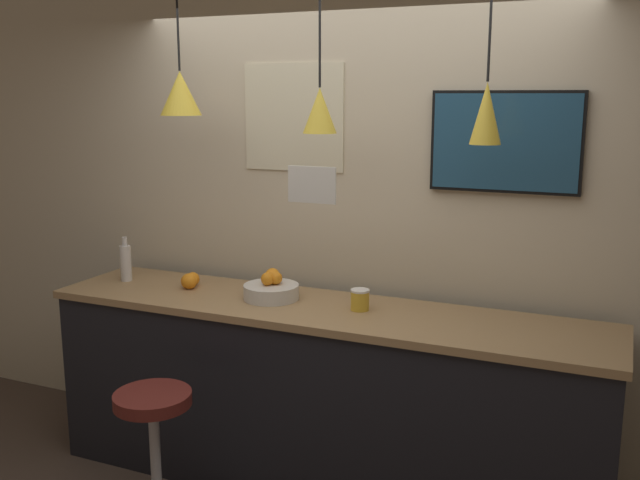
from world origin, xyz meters
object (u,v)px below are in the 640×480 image
(juice_bottle, at_px, (126,262))
(spread_jar, at_px, (360,300))
(fruit_bowl, at_px, (271,289))
(mounted_tv, at_px, (505,142))
(bar_stool, at_px, (155,442))

(juice_bottle, bearing_deg, spread_jar, 0.00)
(fruit_bowl, distance_m, mounted_tv, 1.42)
(fruit_bowl, xyz_separation_m, juice_bottle, (-0.95, -0.00, 0.06))
(juice_bottle, height_order, mounted_tv, mounted_tv)
(juice_bottle, xyz_separation_m, spread_jar, (1.46, 0.00, -0.06))
(bar_stool, distance_m, spread_jar, 1.20)
(bar_stool, bearing_deg, mounted_tv, 37.79)
(spread_jar, height_order, mounted_tv, mounted_tv)
(juice_bottle, bearing_deg, fruit_bowl, 0.22)
(juice_bottle, bearing_deg, mounted_tv, 9.50)
(fruit_bowl, relative_size, juice_bottle, 1.13)
(fruit_bowl, relative_size, mounted_tv, 0.40)
(spread_jar, bearing_deg, mounted_tv, 29.19)
(fruit_bowl, height_order, mounted_tv, mounted_tv)
(mounted_tv, bearing_deg, spread_jar, -150.81)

